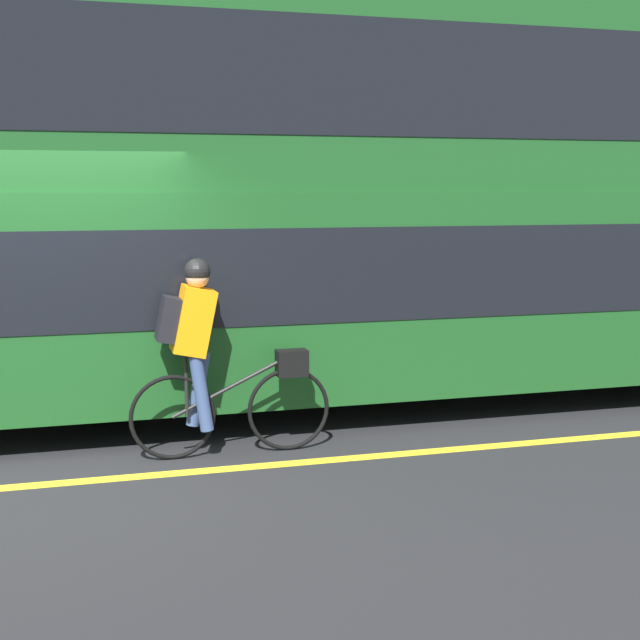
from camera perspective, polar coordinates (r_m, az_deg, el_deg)
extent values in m
plane|color=#232326|center=(7.28, -17.59, -9.59)|extent=(80.00, 80.00, 0.00)
cube|color=yellow|center=(7.09, -17.63, -10.03)|extent=(50.00, 0.14, 0.01)
cube|color=gray|center=(12.18, -16.95, -2.06)|extent=(60.00, 2.44, 0.13)
cube|color=brown|center=(13.47, -17.57, 15.32)|extent=(60.00, 0.30, 7.82)
cylinder|color=black|center=(8.83, -13.53, -3.15)|extent=(0.93, 0.30, 0.93)
cube|color=#194C1E|center=(9.57, 8.91, 2.47)|extent=(11.88, 2.53, 1.89)
cube|color=black|center=(9.55, 8.94, 3.82)|extent=(11.40, 2.55, 0.83)
cube|color=#194C1E|center=(9.56, 9.17, 13.46)|extent=(11.88, 2.43, 1.78)
cube|color=black|center=(9.57, 9.18, 13.99)|extent=(11.40, 2.45, 1.00)
torus|color=black|center=(7.56, -2.02, -5.74)|extent=(0.71, 0.04, 0.71)
torus|color=black|center=(7.39, -9.41, -6.17)|extent=(0.71, 0.04, 0.71)
cylinder|color=black|center=(7.41, -5.70, -4.26)|extent=(0.99, 0.03, 0.48)
cylinder|color=black|center=(7.35, -8.55, -4.15)|extent=(0.03, 0.03, 0.52)
cube|color=black|center=(7.48, -1.81, -2.76)|extent=(0.26, 0.16, 0.22)
cube|color=orange|center=(7.26, -8.11, -0.04)|extent=(0.37, 0.32, 0.58)
cube|color=black|center=(7.23, -9.69, 0.05)|extent=(0.21, 0.26, 0.38)
cylinder|color=#384C7A|center=(7.46, -7.81, -4.36)|extent=(0.22, 0.11, 0.64)
cylinder|color=#384C7A|center=(7.28, -7.61, -4.67)|extent=(0.20, 0.11, 0.64)
sphere|color=tan|center=(7.22, -7.86, 2.77)|extent=(0.19, 0.19, 0.19)
sphere|color=black|center=(7.22, -7.86, 3.10)|extent=(0.21, 0.21, 0.21)
cylinder|color=#515156|center=(12.29, -2.75, 0.73)|extent=(0.49, 0.49, 0.86)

